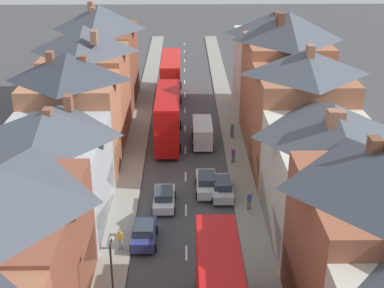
{
  "coord_description": "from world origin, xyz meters",
  "views": [
    {
      "loc": [
        -0.09,
        -13.96,
        22.47
      ],
      "look_at": [
        0.64,
        32.89,
        2.04
      ],
      "focal_mm": 50.0,
      "sensor_mm": 36.0,
      "label": 1
    }
  ],
  "objects_px": {
    "car_parked_right_a": "(222,187)",
    "pedestrian_mid_right": "(249,200)",
    "street_lamp": "(113,278)",
    "double_decker_bus_far_approaching": "(171,76)",
    "delivery_van": "(202,132)",
    "car_parked_left_a": "(144,233)",
    "car_mid_black": "(164,198)",
    "double_decker_bus_mid_street": "(168,116)",
    "pedestrian_far_left": "(233,154)",
    "car_near_blue": "(206,183)",
    "pedestrian_far_right": "(232,129)",
    "pedestrian_mid_left": "(120,239)"
  },
  "relations": [
    {
      "from": "car_parked_right_a",
      "to": "double_decker_bus_far_approaching",
      "type": "bearing_deg",
      "value": 100.32
    },
    {
      "from": "car_near_blue",
      "to": "pedestrian_mid_left",
      "type": "xyz_separation_m",
      "value": [
        -6.53,
        -8.83,
        0.18
      ]
    },
    {
      "from": "car_near_blue",
      "to": "car_parked_right_a",
      "type": "relative_size",
      "value": 1.01
    },
    {
      "from": "car_mid_black",
      "to": "car_parked_right_a",
      "type": "bearing_deg",
      "value": 18.99
    },
    {
      "from": "car_near_blue",
      "to": "street_lamp",
      "type": "xyz_separation_m",
      "value": [
        -6.05,
        -16.09,
        2.39
      ]
    },
    {
      "from": "double_decker_bus_far_approaching",
      "to": "pedestrian_far_left",
      "type": "xyz_separation_m",
      "value": [
        6.43,
        -20.6,
        -1.78
      ]
    },
    {
      "from": "car_near_blue",
      "to": "delivery_van",
      "type": "distance_m",
      "value": 10.38
    },
    {
      "from": "delivery_van",
      "to": "street_lamp",
      "type": "relative_size",
      "value": 0.95
    },
    {
      "from": "double_decker_bus_far_approaching",
      "to": "pedestrian_mid_right",
      "type": "xyz_separation_m",
      "value": [
        6.96,
        -29.53,
        -1.78
      ]
    },
    {
      "from": "double_decker_bus_mid_street",
      "to": "car_parked_right_a",
      "type": "xyz_separation_m",
      "value": [
        4.91,
        -12.03,
        -2.0
      ]
    },
    {
      "from": "street_lamp",
      "to": "double_decker_bus_mid_street",
      "type": "bearing_deg",
      "value": 84.9
    },
    {
      "from": "car_mid_black",
      "to": "delivery_van",
      "type": "height_order",
      "value": "delivery_van"
    },
    {
      "from": "delivery_van",
      "to": "pedestrian_far_left",
      "type": "distance_m",
      "value": 5.58
    },
    {
      "from": "double_decker_bus_far_approaching",
      "to": "pedestrian_mid_right",
      "type": "height_order",
      "value": "double_decker_bus_far_approaching"
    },
    {
      "from": "pedestrian_mid_left",
      "to": "pedestrian_far_left",
      "type": "xyz_separation_m",
      "value": [
        9.35,
        14.4,
        0.0
      ]
    },
    {
      "from": "double_decker_bus_far_approaching",
      "to": "pedestrian_mid_right",
      "type": "distance_m",
      "value": 30.39
    },
    {
      "from": "double_decker_bus_mid_street",
      "to": "car_mid_black",
      "type": "xyz_separation_m",
      "value": [
        0.01,
        -13.72,
        -2.02
      ]
    },
    {
      "from": "car_parked_right_a",
      "to": "pedestrian_far_right",
      "type": "height_order",
      "value": "pedestrian_far_right"
    },
    {
      "from": "double_decker_bus_far_approaching",
      "to": "car_near_blue",
      "type": "xyz_separation_m",
      "value": [
        3.61,
        -26.18,
        -1.96
      ]
    },
    {
      "from": "pedestrian_far_left",
      "to": "delivery_van",
      "type": "bearing_deg",
      "value": 120.48
    },
    {
      "from": "double_decker_bus_mid_street",
      "to": "car_parked_left_a",
      "type": "distance_m",
      "value": 19.18
    },
    {
      "from": "street_lamp",
      "to": "pedestrian_mid_right",
      "type": "bearing_deg",
      "value": 53.58
    },
    {
      "from": "double_decker_bus_mid_street",
      "to": "pedestrian_far_left",
      "type": "height_order",
      "value": "double_decker_bus_mid_street"
    },
    {
      "from": "car_parked_right_a",
      "to": "pedestrian_far_right",
      "type": "distance_m",
      "value": 12.95
    },
    {
      "from": "pedestrian_mid_left",
      "to": "pedestrian_far_right",
      "type": "xyz_separation_m",
      "value": [
        9.79,
        20.84,
        0.0
      ]
    },
    {
      "from": "delivery_van",
      "to": "pedestrian_mid_left",
      "type": "height_order",
      "value": "delivery_van"
    },
    {
      "from": "car_near_blue",
      "to": "car_parked_left_a",
      "type": "height_order",
      "value": "car_near_blue"
    },
    {
      "from": "car_parked_left_a",
      "to": "car_mid_black",
      "type": "relative_size",
      "value": 0.92
    },
    {
      "from": "delivery_van",
      "to": "double_decker_bus_mid_street",
      "type": "bearing_deg",
      "value": 166.32
    },
    {
      "from": "car_parked_left_a",
      "to": "street_lamp",
      "type": "height_order",
      "value": "street_lamp"
    },
    {
      "from": "pedestrian_mid_left",
      "to": "street_lamp",
      "type": "relative_size",
      "value": 0.29
    },
    {
      "from": "double_decker_bus_far_approaching",
      "to": "car_parked_right_a",
      "type": "relative_size",
      "value": 2.43
    },
    {
      "from": "pedestrian_mid_left",
      "to": "street_lamp",
      "type": "bearing_deg",
      "value": -86.22
    },
    {
      "from": "pedestrian_far_left",
      "to": "pedestrian_far_right",
      "type": "distance_m",
      "value": 6.46
    },
    {
      "from": "double_decker_bus_far_approaching",
      "to": "pedestrian_far_left",
      "type": "height_order",
      "value": "double_decker_bus_far_approaching"
    },
    {
      "from": "double_decker_bus_mid_street",
      "to": "pedestrian_mid_right",
      "type": "xyz_separation_m",
      "value": [
        6.96,
        -14.6,
        -1.78
      ]
    },
    {
      "from": "car_parked_right_a",
      "to": "pedestrian_mid_left",
      "type": "xyz_separation_m",
      "value": [
        -7.83,
        -8.04,
        0.22
      ]
    },
    {
      "from": "pedestrian_mid_left",
      "to": "pedestrian_far_left",
      "type": "distance_m",
      "value": 17.17
    },
    {
      "from": "car_near_blue",
      "to": "delivery_van",
      "type": "relative_size",
      "value": 0.86
    },
    {
      "from": "car_parked_right_a",
      "to": "pedestrian_mid_right",
      "type": "bearing_deg",
      "value": -51.45
    },
    {
      "from": "double_decker_bus_mid_street",
      "to": "double_decker_bus_far_approaching",
      "type": "distance_m",
      "value": 14.93
    },
    {
      "from": "pedestrian_mid_left",
      "to": "pedestrian_far_left",
      "type": "height_order",
      "value": "same"
    },
    {
      "from": "car_mid_black",
      "to": "pedestrian_mid_left",
      "type": "bearing_deg",
      "value": -114.75
    },
    {
      "from": "double_decker_bus_far_approaching",
      "to": "pedestrian_far_left",
      "type": "distance_m",
      "value": 21.66
    },
    {
      "from": "double_decker_bus_far_approaching",
      "to": "pedestrian_mid_left",
      "type": "xyz_separation_m",
      "value": [
        -2.92,
        -35.0,
        -1.78
      ]
    },
    {
      "from": "double_decker_bus_far_approaching",
      "to": "pedestrian_far_right",
      "type": "distance_m",
      "value": 15.84
    },
    {
      "from": "delivery_van",
      "to": "pedestrian_far_right",
      "type": "bearing_deg",
      "value": 26.84
    },
    {
      "from": "pedestrian_mid_right",
      "to": "street_lamp",
      "type": "distance_m",
      "value": 15.98
    },
    {
      "from": "car_parked_right_a",
      "to": "car_mid_black",
      "type": "relative_size",
      "value": 1.08
    },
    {
      "from": "car_mid_black",
      "to": "pedestrian_far_left",
      "type": "xyz_separation_m",
      "value": [
        6.42,
        8.04,
        0.24
      ]
    }
  ]
}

